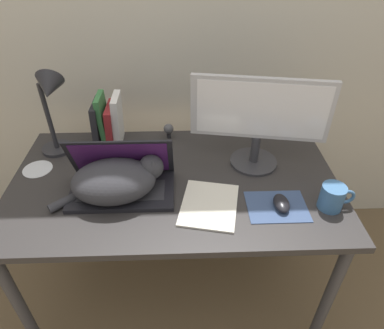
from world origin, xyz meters
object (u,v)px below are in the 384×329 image
laptop (122,181)px  notepad (209,205)px  cat (116,180)px  book_row (108,122)px  webcam (169,129)px  external_monitor (259,118)px  desk_lamp (50,101)px  mug (333,197)px  computer_mouse (281,203)px  cd_disc (38,169)px

laptop → notepad: size_ratio=1.40×
cat → book_row: (-0.09, 0.37, 0.03)m
laptop → book_row: 0.36m
laptop → webcam: laptop is taller
external_monitor → cat: bearing=-161.2°
external_monitor → book_row: bearing=163.8°
external_monitor → book_row: size_ratio=2.27×
desk_lamp → laptop: bearing=-40.7°
mug → external_monitor: bearing=129.7°
computer_mouse → notepad: 0.26m
notepad → external_monitor: bearing=50.8°
book_row → notepad: size_ratio=0.84×
mug → desk_lamp: bearing=160.4°
book_row → webcam: size_ratio=3.29×
external_monitor → desk_lamp: bearing=173.2°
cat → desk_lamp: bearing=134.5°
computer_mouse → mug: 0.18m
laptop → external_monitor: 0.58m
computer_mouse → mug: mug is taller
notepad → mug: mug is taller
laptop → cat: bearing=-110.3°
computer_mouse → webcam: (-0.42, 0.48, 0.03)m
external_monitor → cd_disc: bearing=-179.1°
desk_lamp → webcam: (0.46, 0.11, -0.21)m
notepad → webcam: (-0.16, 0.47, 0.04)m
webcam → mug: size_ratio=0.56×
cat → cd_disc: (-0.36, 0.17, -0.07)m
notepad → cd_disc: (-0.70, 0.24, -0.00)m
book_row → mug: book_row is taller
external_monitor → notepad: external_monitor is taller
desk_lamp → cat: bearing=-45.5°
laptop → desk_lamp: bearing=139.3°
computer_mouse → book_row: (-0.68, 0.45, 0.09)m
laptop → cd_disc: laptop is taller
laptop → cat: laptop is taller
cat → cd_disc: cat is taller
desk_lamp → mug: size_ratio=3.05×
book_row → webcam: book_row is taller
cd_disc → mug: bearing=-13.0°
webcam → cd_disc: size_ratio=0.59×
external_monitor → cd_disc: 0.93m
notepad → cd_disc: 0.74m
cat → external_monitor: (0.55, 0.19, 0.14)m
desk_lamp → cd_disc: size_ratio=3.22×
desk_lamp → notepad: size_ratio=1.38×
desk_lamp → computer_mouse: bearing=-22.9°
laptop → cd_disc: (-0.37, 0.14, -0.04)m
laptop → book_row: bearing=106.3°
book_row → mug: bearing=-28.1°
laptop → computer_mouse: size_ratio=4.08×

